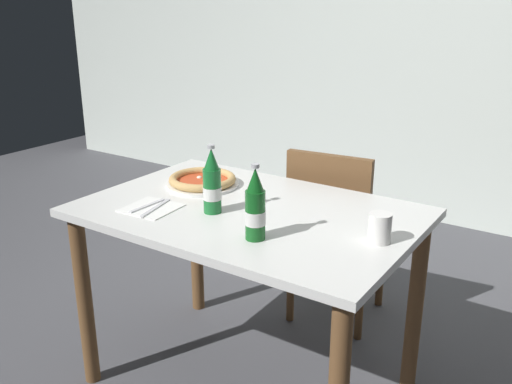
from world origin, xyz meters
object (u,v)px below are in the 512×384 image
beer_bottle_left (255,208)px  paper_cup (380,228)px  chair_behind_table (335,227)px  napkin_with_cutlery (152,208)px  pizza_margherita_near (202,181)px  beer_bottle_center (212,184)px  dining_table_main (249,238)px

beer_bottle_left → paper_cup: size_ratio=2.60×
chair_behind_table → napkin_with_cutlery: 0.92m
pizza_margherita_near → beer_bottle_center: 0.32m
dining_table_main → beer_bottle_left: bearing=-51.0°
dining_table_main → chair_behind_table: 0.63m
pizza_margherita_near → beer_bottle_center: beer_bottle_center is taller
pizza_margherita_near → beer_bottle_left: 0.58m
beer_bottle_left → beer_bottle_center: (-0.26, 0.11, 0.00)m
beer_bottle_center → paper_cup: (0.59, 0.08, -0.06)m
chair_behind_table → napkin_with_cutlery: (-0.36, -0.80, 0.27)m
beer_bottle_center → napkin_with_cutlery: bearing=-155.6°
dining_table_main → paper_cup: bearing=-1.9°
beer_bottle_left → paper_cup: 0.39m
chair_behind_table → beer_bottle_left: (0.11, -0.82, 0.37)m
pizza_margherita_near → beer_bottle_center: size_ratio=1.18×
dining_table_main → beer_bottle_left: 0.35m
beer_bottle_center → napkin_with_cutlery: beer_bottle_center is taller
chair_behind_table → paper_cup: (0.44, -0.63, 0.32)m
beer_bottle_left → napkin_with_cutlery: 0.48m
beer_bottle_left → beer_bottle_center: 0.28m
pizza_margherita_near → napkin_with_cutlery: bearing=-88.1°
chair_behind_table → pizza_margherita_near: chair_behind_table is taller
napkin_with_cutlery → paper_cup: bearing=12.4°
paper_cup → pizza_margherita_near: bearing=170.7°
napkin_with_cutlery → paper_cup: size_ratio=2.02×
dining_table_main → napkin_with_cutlery: (-0.30, -0.19, 0.12)m
dining_table_main → pizza_margherita_near: size_ratio=4.10×
chair_behind_table → beer_bottle_left: 0.91m
beer_bottle_center → napkin_with_cutlery: (-0.21, -0.09, -0.10)m
dining_table_main → paper_cup: (0.51, -0.02, 0.16)m
dining_table_main → napkin_with_cutlery: napkin_with_cutlery is taller
beer_bottle_left → napkin_with_cutlery: bearing=178.0°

